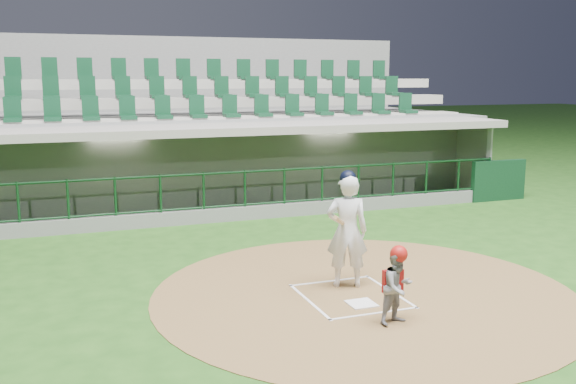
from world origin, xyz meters
The scene contains 8 objects.
ground centered at (0.00, 0.00, 0.00)m, with size 120.00×120.00×0.00m, color #1E4814.
dirt_circle centered at (0.30, -0.20, 0.01)m, with size 7.20×7.20×0.01m, color brown.
home_plate centered at (0.00, -0.70, 0.02)m, with size 0.43×0.43×0.02m, color white.
batter_box_chalk centered at (0.00, -0.30, 0.02)m, with size 1.55×1.80×0.01m.
dugout_structure centered at (0.01, 7.83, 0.96)m, with size 16.40×3.70×3.00m.
seating_deck centered at (0.00, 10.91, 1.42)m, with size 17.00×6.72×5.15m.
batter centered at (0.16, 0.22, 1.03)m, with size 0.96×0.99×2.06m.
catcher centered at (0.13, -1.60, 0.60)m, with size 0.63×0.55×1.20m.
Camera 1 is at (-4.51, -9.56, 3.64)m, focal length 40.00 mm.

